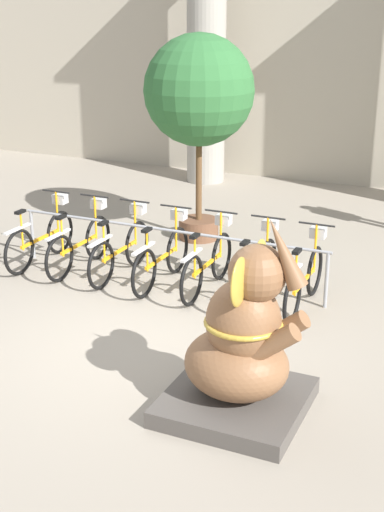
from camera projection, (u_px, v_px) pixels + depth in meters
name	position (u px, v px, depth m)	size (l,w,h in m)	color
ground_plane	(133.00, 344.00, 8.22)	(60.00, 60.00, 0.00)	gray
building_facade	(332.00, 38.00, 14.57)	(20.00, 0.20, 6.00)	#B2A893
column_left	(206.00, 57.00, 14.76)	(1.01, 1.01, 5.16)	gray
bike_rack	(166.00, 238.00, 9.88)	(4.66, 0.05, 0.77)	gray
bicycle_0	(42.00, 237.00, 10.65)	(0.48, 1.70, 1.01)	black
bicycle_1	(81.00, 243.00, 10.40)	(0.48, 1.70, 1.01)	black
bicycle_2	(121.00, 249.00, 10.14)	(0.48, 1.70, 1.01)	black
bicycle_3	(163.00, 256.00, 9.85)	(0.48, 1.70, 1.01)	black
bicycle_4	(208.00, 262.00, 9.62)	(0.48, 1.70, 1.01)	black
bicycle_5	(256.00, 269.00, 9.36)	(0.48, 1.70, 1.01)	black
bicycle_6	(305.00, 278.00, 9.07)	(0.48, 1.70, 1.01)	black
elephant_statue	(242.00, 348.00, 6.66)	(1.31, 1.31, 2.01)	#4C4742
potted_tree	(199.00, 94.00, 11.08)	(1.74, 1.74, 3.29)	brown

